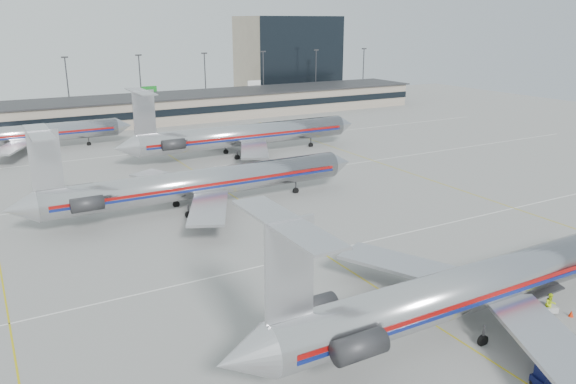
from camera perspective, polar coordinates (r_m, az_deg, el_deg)
ground at (r=52.65m, az=9.33°, el=-9.79°), size 260.00×260.00×0.00m
apron_markings at (r=59.98m, az=3.38°, el=-6.13°), size 160.00×0.15×0.02m
terminal at (r=139.09m, az=-16.68°, el=7.86°), size 162.00×17.00×6.25m
light_mast_row at (r=152.04m, az=-18.09°, el=10.53°), size 163.60×0.40×15.28m
distant_building at (r=188.64m, az=-0.06°, el=13.64°), size 30.00×20.00×25.00m
jet_foreground at (r=47.60m, az=19.04°, el=-8.83°), size 46.75×27.53×12.24m
jet_second_row at (r=73.06m, az=-9.35°, el=0.87°), size 46.50×27.38×12.17m
jet_third_row at (r=102.37m, az=-4.73°, el=5.79°), size 47.21×29.04×12.91m
jet_back_row at (r=115.79m, az=-26.08°, el=5.21°), size 41.91×25.78×11.46m
tug_center at (r=43.07m, az=24.90°, el=-16.55°), size 2.44×1.46×1.87m
cart_inner at (r=45.20m, az=25.51°, el=-15.35°), size 2.25×1.84×1.11m
belt_loader at (r=52.15m, az=23.76°, el=-10.62°), size 4.54×2.52×2.32m
ramp_worker_near at (r=50.42m, az=23.95°, el=-11.15°), size 0.81×0.86×1.98m
ramp_worker_far at (r=52.24m, az=25.08°, el=-10.32°), size 1.18×1.09×1.96m
cone_right at (r=53.10m, az=26.83°, el=-10.96°), size 0.43×0.43×0.56m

